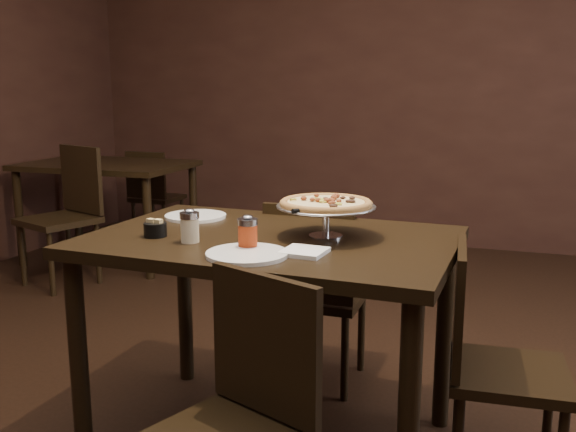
% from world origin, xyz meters
% --- Properties ---
extents(room, '(6.04, 7.04, 2.84)m').
position_xyz_m(room, '(0.06, 0.03, 1.40)').
color(room, black).
rests_on(room, ground).
extents(dining_table, '(1.35, 0.93, 0.82)m').
position_xyz_m(dining_table, '(-0.06, 0.06, 0.71)').
color(dining_table, black).
rests_on(dining_table, ground).
extents(background_table, '(1.25, 0.83, 0.78)m').
position_xyz_m(background_table, '(-2.20, 2.18, 0.68)').
color(background_table, black).
rests_on(background_table, ground).
extents(pizza_stand, '(0.36, 0.36, 0.15)m').
position_xyz_m(pizza_stand, '(0.13, 0.12, 0.94)').
color(pizza_stand, '#BCBBC3').
rests_on(pizza_stand, dining_table).
extents(parmesan_shaker, '(0.07, 0.07, 0.12)m').
position_xyz_m(parmesan_shaker, '(-0.30, -0.11, 0.88)').
color(parmesan_shaker, beige).
rests_on(parmesan_shaker, dining_table).
extents(pepper_flake_shaker, '(0.07, 0.07, 0.12)m').
position_xyz_m(pepper_flake_shaker, '(-0.07, -0.15, 0.88)').
color(pepper_flake_shaker, maroon).
rests_on(pepper_flake_shaker, dining_table).
extents(packet_caddy, '(0.08, 0.08, 0.06)m').
position_xyz_m(packet_caddy, '(-0.46, -0.08, 0.85)').
color(packet_caddy, black).
rests_on(packet_caddy, dining_table).
extents(napkin_stack, '(0.15, 0.15, 0.01)m').
position_xyz_m(napkin_stack, '(0.13, -0.14, 0.83)').
color(napkin_stack, white).
rests_on(napkin_stack, dining_table).
extents(plate_left, '(0.25, 0.25, 0.01)m').
position_xyz_m(plate_left, '(-0.48, 0.28, 0.83)').
color(plate_left, white).
rests_on(plate_left, dining_table).
extents(plate_near, '(0.27, 0.27, 0.01)m').
position_xyz_m(plate_near, '(-0.04, -0.23, 0.83)').
color(plate_near, white).
rests_on(plate_near, dining_table).
extents(serving_spatula, '(0.15, 0.15, 0.02)m').
position_xyz_m(serving_spatula, '(0.09, -0.01, 0.94)').
color(serving_spatula, '#BCBBC3').
rests_on(serving_spatula, pizza_stand).
extents(chair_far, '(0.41, 0.41, 0.87)m').
position_xyz_m(chair_far, '(-0.04, 0.58, 0.47)').
color(chair_far, black).
rests_on(chair_far, ground).
extents(chair_near, '(0.51, 0.51, 0.84)m').
position_xyz_m(chair_near, '(0.07, -0.58, 0.46)').
color(chair_near, black).
rests_on(chair_near, ground).
extents(chair_side, '(0.41, 0.41, 0.83)m').
position_xyz_m(chair_side, '(0.72, 0.08, 0.46)').
color(chair_side, black).
rests_on(chair_side, ground).
extents(bg_chair_far, '(0.39, 0.39, 0.82)m').
position_xyz_m(bg_chair_far, '(-2.17, 2.80, 0.45)').
color(bg_chair_far, black).
rests_on(bg_chair_far, ground).
extents(bg_chair_near, '(0.57, 0.57, 0.95)m').
position_xyz_m(bg_chair_near, '(-2.12, 1.58, 0.52)').
color(bg_chair_near, black).
rests_on(bg_chair_near, ground).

